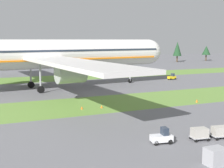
{
  "coord_description": "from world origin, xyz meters",
  "views": [
    {
      "loc": [
        -27.75,
        -24.56,
        12.43
      ],
      "look_at": [
        -3.97,
        29.46,
        4.0
      ],
      "focal_mm": 49.79,
      "sensor_mm": 36.0,
      "label": 1
    }
  ],
  "objects": [
    {
      "name": "cargo_dolly_lead",
      "position": [
        -2.71,
        5.24,
        0.92
      ],
      "size": [
        2.42,
        1.84,
        1.55
      ],
      "rotation": [
        0.0,
        0.0,
        1.41
      ],
      "color": "#A3A3A8",
      "rests_on": "ground"
    },
    {
      "name": "baggage_tug",
      "position": [
        -7.67,
        6.07,
        0.81
      ],
      "size": [
        2.78,
        1.71,
        1.97
      ],
      "rotation": [
        0.0,
        0.0,
        1.41
      ],
      "color": "silver",
      "rests_on": "ground"
    },
    {
      "name": "grass_strip_far",
      "position": [
        0.0,
        74.77,
        0.0
      ],
      "size": [
        320.0,
        15.92,
        0.01
      ],
      "primitive_type": "cube",
      "color": "olive",
      "rests_on": "ground"
    },
    {
      "name": "grass_strip_near",
      "position": [
        0.0,
        30.92,
        0.0
      ],
      "size": [
        320.0,
        15.92,
        0.01
      ],
      "primitive_type": "cube",
      "color": "olive",
      "rests_on": "ground"
    },
    {
      "name": "uld_container_0",
      "position": [
        -6.38,
        -1.65,
        0.89
      ],
      "size": [
        2.0,
        1.6,
        1.78
      ],
      "primitive_type": "cube",
      "rotation": [
        0.0,
        0.0,
        0.0
      ],
      "color": "#A3A3A8",
      "rests_on": "ground"
    },
    {
      "name": "taxiway_marker_0",
      "position": [
        -7.0,
        27.31,
        0.27
      ],
      "size": [
        0.44,
        0.44,
        0.53
      ],
      "primitive_type": "cone",
      "color": "orange",
      "rests_on": "ground"
    },
    {
      "name": "taxiway_marker_1",
      "position": [
        12.41,
        24.46,
        0.32
      ],
      "size": [
        0.44,
        0.44,
        0.63
      ],
      "primitive_type": "cone",
      "color": "orange",
      "rests_on": "ground"
    },
    {
      "name": "taxiway_marker_2",
      "position": [
        -10.65,
        27.82,
        0.27
      ],
      "size": [
        0.44,
        0.44,
        0.53
      ],
      "primitive_type": "cone",
      "color": "orange",
      "rests_on": "ground"
    },
    {
      "name": "distant_tree_line",
      "position": [
        -14.27,
        121.9,
        6.71
      ],
      "size": [
        205.51,
        9.43,
        11.39
      ],
      "color": "#4C3823",
      "rests_on": "ground"
    },
    {
      "name": "cargo_dolly_second",
      "position": [
        0.15,
        4.76,
        0.92
      ],
      "size": [
        2.42,
        1.84,
        1.55
      ],
      "rotation": [
        0.0,
        0.0,
        1.41
      ],
      "color": "#A3A3A8",
      "rests_on": "ground"
    },
    {
      "name": "airliner",
      "position": [
        -12.11,
        52.63,
        8.92
      ],
      "size": [
        70.55,
        86.97,
        24.88
      ],
      "rotation": [
        0.0,
        0.0,
        -1.48
      ],
      "color": "silver",
      "rests_on": "ground"
    },
    {
      "name": "pushback_tractor",
      "position": [
        28.54,
        56.51,
        0.81
      ],
      "size": [
        2.71,
        1.54,
        1.97
      ],
      "rotation": [
        0.0,
        0.0,
        1.67
      ],
      "color": "yellow",
      "rests_on": "ground"
    }
  ]
}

